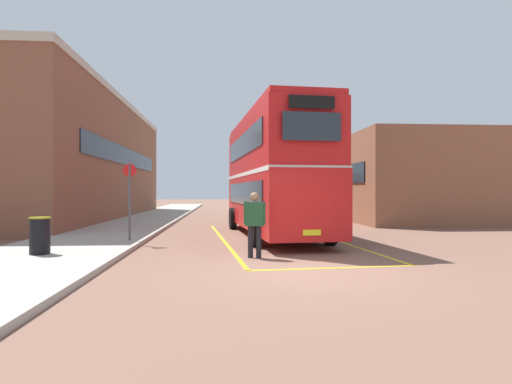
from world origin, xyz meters
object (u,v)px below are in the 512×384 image
(pedestrian_boarding, at_px, (255,220))
(single_deck_bus, at_px, (285,193))
(litter_bin, at_px, (40,235))
(double_decker_bus, at_px, (273,173))
(bus_stop_sign, at_px, (130,194))

(pedestrian_boarding, bearing_deg, single_deck_bus, 79.55)
(litter_bin, bearing_deg, single_deck_bus, 65.35)
(pedestrian_boarding, height_order, litter_bin, pedestrian_boarding)
(litter_bin, bearing_deg, double_decker_bus, 38.85)
(double_decker_bus, relative_size, pedestrian_boarding, 6.08)
(single_deck_bus, height_order, litter_bin, single_deck_bus)
(single_deck_bus, relative_size, pedestrian_boarding, 5.22)
(pedestrian_boarding, bearing_deg, double_decker_bus, 78.50)
(double_decker_bus, height_order, pedestrian_boarding, double_decker_bus)
(double_decker_bus, height_order, bus_stop_sign, double_decker_bus)
(double_decker_bus, bearing_deg, litter_bin, -141.15)
(litter_bin, relative_size, bus_stop_sign, 0.38)
(double_decker_bus, xyz_separation_m, bus_stop_sign, (-5.11, -2.42, -0.82))
(litter_bin, xyz_separation_m, bus_stop_sign, (1.66, 3.03, 1.06))
(single_deck_bus, distance_m, litter_bin, 22.72)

